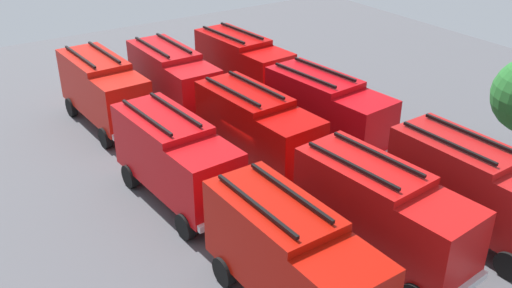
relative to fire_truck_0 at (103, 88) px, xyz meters
name	(u,v)px	position (x,y,z in m)	size (l,w,h in m)	color
ground_plane	(256,170)	(8.95, 4.13, -2.15)	(54.12, 54.12, 0.00)	#4C4C51
fire_truck_0	(103,88)	(0.00, 0.00, 0.00)	(7.30, 3.02, 3.88)	#B7150C
fire_truck_1	(175,157)	(9.24, -0.19, 0.00)	(7.34, 3.13, 3.88)	#BC0A0E
fire_truck_2	(291,256)	(17.37, -0.06, 0.00)	(7.26, 2.91, 3.88)	#A90E05
fire_truck_3	(173,78)	(0.62, 3.92, 0.00)	(7.24, 2.85, 3.88)	#B60F13
fire_truck_4	(257,127)	(8.77, 4.32, 0.00)	(7.35, 3.15, 3.88)	#AD0704
fire_truck_5	(382,210)	(17.08, 4.28, 0.00)	(7.40, 3.30, 3.88)	#B80F0F
fire_truck_6	(243,63)	(0.71, 8.61, 0.00)	(7.37, 3.20, 3.88)	#B30706
fire_truck_7	(327,109)	(8.91, 8.49, 0.00)	(7.41, 3.33, 3.88)	#BB090F
fire_truck_8	(475,186)	(17.83, 8.50, 0.00)	(7.29, 2.97, 3.88)	#A81413
firefighter_0	(188,65)	(-3.94, 7.19, -1.24)	(0.48, 0.44, 1.64)	black
firefighter_1	(252,59)	(-2.59, 11.42, -1.24)	(0.48, 0.41, 1.65)	black
traffic_cone_0	(193,84)	(-2.09, 6.53, -1.86)	(0.41, 0.41, 0.59)	#F2600C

